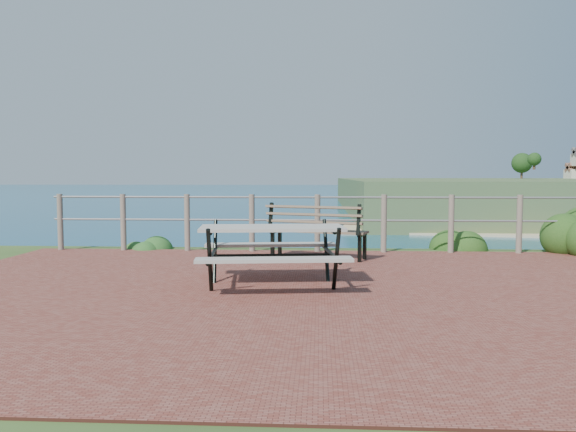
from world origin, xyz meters
The scene contains 7 objects.
ground centered at (0.00, 0.00, 0.00)m, with size 10.00×7.00×0.12m, color brown.
ocean centered at (0.00, 200.00, 0.00)m, with size 1200.00×1200.00×0.00m, color #156B7E.
safety_railing centered at (0.00, 3.35, 0.57)m, with size 9.40×0.10×1.00m.
picnic_table centered at (-0.53, 0.25, 0.46)m, with size 1.78×1.48×0.72m.
park_bench centered at (0.01, 2.58, 0.59)m, with size 1.63×0.90×0.90m.
shrub_lip_west centered at (-3.12, 3.72, 0.00)m, with size 0.71×0.71×0.42m, color #23521F.
shrub_lip_east centered at (2.57, 3.92, 0.00)m, with size 0.78×0.78×0.53m, color #1E4716.
Camera 1 is at (0.03, -6.40, 1.35)m, focal length 35.00 mm.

